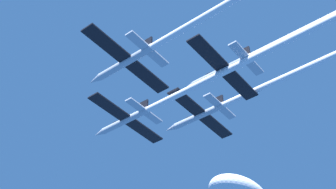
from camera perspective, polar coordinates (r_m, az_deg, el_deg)
The scene contains 4 objects.
jet_lead at distance 74.02m, azimuth 5.26°, elevation 1.93°, with size 18.28×63.27×3.03m.
jet_left_wing at distance 62.91m, azimuth 8.50°, elevation 12.03°, with size 18.28×66.35×3.03m.
jet_right_wing at distance 78.61m, azimuth 13.59°, elevation 1.57°, with size 18.28×56.62×3.03m.
jet_slot at distance 69.27m, azimuth 19.63°, elevation 9.06°, with size 18.28×61.00×3.03m.
Camera 1 is at (-46.87, -47.34, -49.79)m, focal length 46.95 mm.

